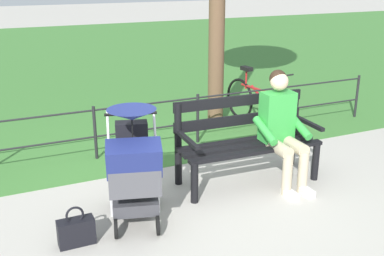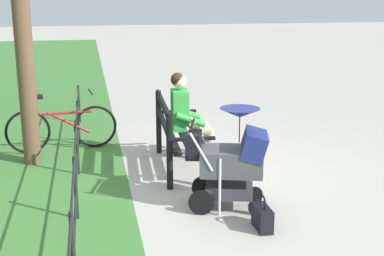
{
  "view_description": "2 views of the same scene",
  "coord_description": "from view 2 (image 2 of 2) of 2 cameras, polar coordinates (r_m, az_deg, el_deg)",
  "views": [
    {
      "loc": [
        1.9,
        4.11,
        2.31
      ],
      "look_at": [
        0.04,
        0.03,
        0.78
      ],
      "focal_mm": 43.44,
      "sensor_mm": 36.0,
      "label": 1
    },
    {
      "loc": [
        6.12,
        -1.24,
        2.4
      ],
      "look_at": [
        -0.04,
        -0.02,
        0.74
      ],
      "focal_mm": 49.59,
      "sensor_mm": 36.0,
      "label": 2
    }
  ],
  "objects": [
    {
      "name": "park_fence",
      "position": [
        6.44,
        -12.34,
        -3.48
      ],
      "size": [
        7.21,
        0.04,
        0.7
      ],
      "color": "black",
      "rests_on": "ground"
    },
    {
      "name": "ground_plane",
      "position": [
        6.69,
        0.24,
        -6.22
      ],
      "size": [
        60.0,
        60.0,
        0.0
      ],
      "primitive_type": "plane",
      "color": "#ADA89E"
    },
    {
      "name": "bicycle",
      "position": [
        8.26,
        -13.85,
        0.09
      ],
      "size": [
        0.44,
        1.65,
        0.89
      ],
      "color": "black",
      "rests_on": "ground"
    },
    {
      "name": "stroller",
      "position": [
        5.87,
        4.33,
        -3.16
      ],
      "size": [
        0.71,
        0.98,
        1.15
      ],
      "color": "black",
      "rests_on": "ground"
    },
    {
      "name": "park_bench",
      "position": [
        7.16,
        -1.76,
        -0.39
      ],
      "size": [
        1.62,
        0.67,
        0.96
      ],
      "color": "black",
      "rests_on": "ground"
    },
    {
      "name": "person_on_bench",
      "position": [
        7.47,
        -0.5,
        1.47
      ],
      "size": [
        0.55,
        0.74,
        1.28
      ],
      "color": "tan",
      "rests_on": "ground"
    },
    {
      "name": "handbag",
      "position": [
        5.55,
        7.58,
        -9.51
      ],
      "size": [
        0.32,
        0.14,
        0.37
      ],
      "color": "black",
      "rests_on": "ground"
    }
  ]
}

